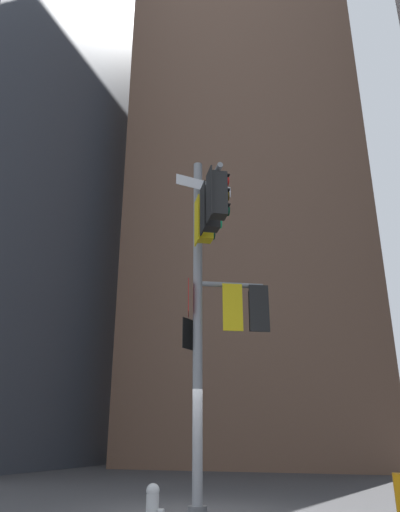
# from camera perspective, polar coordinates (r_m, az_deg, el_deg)

# --- Properties ---
(building_mid_block) EXTENTS (14.21, 14.21, 34.24)m
(building_mid_block) POSITION_cam_1_polar(r_m,az_deg,el_deg) (34.92, 7.10, 6.31)
(building_mid_block) COLOR brown
(building_mid_block) RESTS_ON ground
(signal_pole_assembly) EXTENTS (1.93, 3.11, 8.28)m
(signal_pole_assembly) POSITION_cam_1_polar(r_m,az_deg,el_deg) (11.30, 1.61, -2.58)
(signal_pole_assembly) COLOR gray
(signal_pole_assembly) RESTS_ON ground
(fire_hydrant) EXTENTS (0.33, 0.23, 0.75)m
(fire_hydrant) POSITION_cam_1_polar(r_m,az_deg,el_deg) (9.40, -5.57, -27.11)
(fire_hydrant) COLOR silver
(fire_hydrant) RESTS_ON ground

